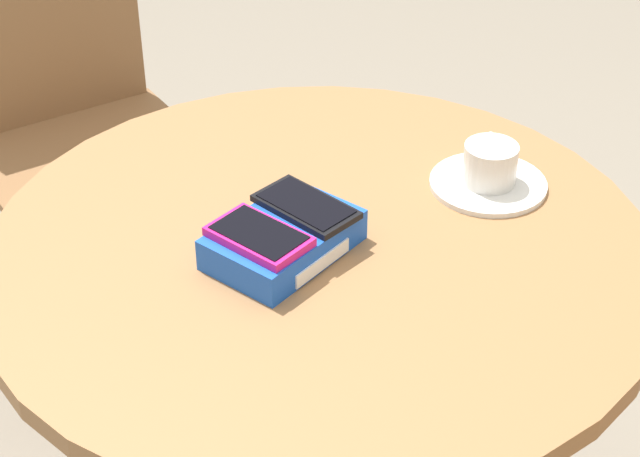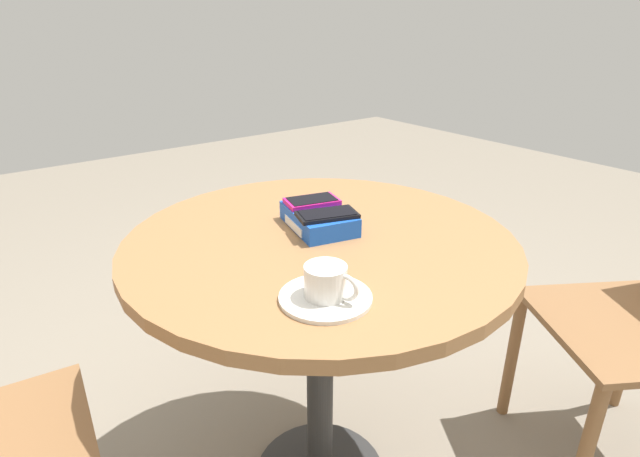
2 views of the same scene
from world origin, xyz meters
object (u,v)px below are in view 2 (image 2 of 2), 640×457
phone_black (327,215)px  coffee_cup (327,281)px  round_table (320,284)px  phone_magenta (312,201)px  saucer (325,297)px  phone_box (319,219)px

phone_black → coffee_cup: 0.29m
round_table → phone_black: (0.00, 0.02, 0.17)m
round_table → phone_magenta: phone_magenta is taller
phone_black → coffee_cup: (0.23, -0.18, -0.01)m
round_table → phone_magenta: (-0.09, 0.04, 0.17)m
phone_magenta → phone_black: phone_magenta is taller
phone_magenta → saucer: size_ratio=0.84×
saucer → phone_black: bearing=141.2°
phone_magenta → saucer: phone_magenta is taller
phone_black → saucer: phone_black is taller
phone_magenta → saucer: bearing=-32.9°
round_table → phone_box: 0.16m
phone_black → phone_box: bearing=167.7°
phone_magenta → round_table: bearing=-25.9°
round_table → phone_black: size_ratio=5.89×
phone_black → saucer: (0.22, -0.18, -0.05)m
phone_black → saucer: size_ratio=0.91×
saucer → coffee_cup: bearing=18.7°
phone_box → phone_black: 0.05m
saucer → phone_box: bearing=144.9°
phone_box → saucer: (0.27, -0.19, -0.02)m
phone_magenta → phone_box: bearing=-16.1°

